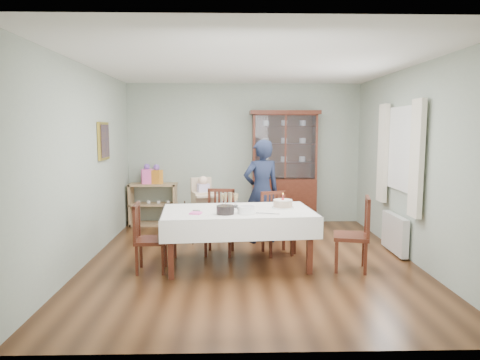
{
  "coord_description": "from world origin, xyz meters",
  "views": [
    {
      "loc": [
        -0.29,
        -5.83,
        1.84
      ],
      "look_at": [
        -0.14,
        0.2,
        1.11
      ],
      "focal_mm": 32.0,
      "sensor_mm": 36.0,
      "label": 1
    }
  ],
  "objects_px": {
    "chair_far_left": "(220,235)",
    "chair_end_left": "(150,251)",
    "sideboard": "(153,204)",
    "high_chair": "(204,215)",
    "chair_far_right": "(277,236)",
    "birthday_cake": "(283,204)",
    "china_cabinet": "(284,166)",
    "gift_bag_orange": "(157,175)",
    "woman": "(261,191)",
    "gift_bag_pink": "(147,175)",
    "dining_table": "(238,237)",
    "champagne_tray": "(229,203)",
    "chair_end_right": "(352,248)"
  },
  "relations": [
    {
      "from": "china_cabinet",
      "to": "chair_far_right",
      "type": "relative_size",
      "value": 2.4
    },
    {
      "from": "chair_far_left",
      "to": "champagne_tray",
      "type": "bearing_deg",
      "value": -62.96
    },
    {
      "from": "dining_table",
      "to": "gift_bag_orange",
      "type": "relative_size",
      "value": 5.65
    },
    {
      "from": "dining_table",
      "to": "gift_bag_orange",
      "type": "distance_m",
      "value": 2.95
    },
    {
      "from": "chair_far_right",
      "to": "birthday_cake",
      "type": "bearing_deg",
      "value": -100.23
    },
    {
      "from": "sideboard",
      "to": "chair_end_left",
      "type": "height_order",
      "value": "chair_end_left"
    },
    {
      "from": "chair_end_right",
      "to": "high_chair",
      "type": "distance_m",
      "value": 2.6
    },
    {
      "from": "woman",
      "to": "chair_end_left",
      "type": "bearing_deg",
      "value": 24.87
    },
    {
      "from": "china_cabinet",
      "to": "champagne_tray",
      "type": "relative_size",
      "value": 6.55
    },
    {
      "from": "champagne_tray",
      "to": "dining_table",
      "type": "bearing_deg",
      "value": -51.16
    },
    {
      "from": "chair_far_right",
      "to": "chair_end_left",
      "type": "distance_m",
      "value": 1.88
    },
    {
      "from": "chair_end_left",
      "to": "high_chair",
      "type": "xyz_separation_m",
      "value": [
        0.59,
        1.61,
        0.15
      ]
    },
    {
      "from": "birthday_cake",
      "to": "dining_table",
      "type": "bearing_deg",
      "value": -168.17
    },
    {
      "from": "chair_end_left",
      "to": "birthday_cake",
      "type": "bearing_deg",
      "value": -81.27
    },
    {
      "from": "gift_bag_pink",
      "to": "birthday_cake",
      "type": "bearing_deg",
      "value": -45.65
    },
    {
      "from": "sideboard",
      "to": "high_chair",
      "type": "bearing_deg",
      "value": -46.86
    },
    {
      "from": "chair_end_right",
      "to": "champagne_tray",
      "type": "bearing_deg",
      "value": -89.2
    },
    {
      "from": "sideboard",
      "to": "gift_bag_orange",
      "type": "distance_m",
      "value": 0.57
    },
    {
      "from": "high_chair",
      "to": "champagne_tray",
      "type": "height_order",
      "value": "high_chair"
    },
    {
      "from": "china_cabinet",
      "to": "gift_bag_orange",
      "type": "relative_size",
      "value": 5.88
    },
    {
      "from": "chair_far_right",
      "to": "chair_end_left",
      "type": "bearing_deg",
      "value": -171.4
    },
    {
      "from": "dining_table",
      "to": "birthday_cake",
      "type": "xyz_separation_m",
      "value": [
        0.62,
        0.13,
        0.43
      ]
    },
    {
      "from": "high_chair",
      "to": "gift_bag_orange",
      "type": "relative_size",
      "value": 2.87
    },
    {
      "from": "sideboard",
      "to": "gift_bag_orange",
      "type": "xyz_separation_m",
      "value": [
        0.08,
        -0.02,
        0.56
      ]
    },
    {
      "from": "chair_end_left",
      "to": "sideboard",
      "type": "bearing_deg",
      "value": 6.66
    },
    {
      "from": "gift_bag_pink",
      "to": "chair_far_right",
      "type": "bearing_deg",
      "value": -40.75
    },
    {
      "from": "champagne_tray",
      "to": "chair_end_left",
      "type": "bearing_deg",
      "value": -160.95
    },
    {
      "from": "gift_bag_orange",
      "to": "woman",
      "type": "bearing_deg",
      "value": -34.22
    },
    {
      "from": "woman",
      "to": "gift_bag_pink",
      "type": "bearing_deg",
      "value": -49.25
    },
    {
      "from": "chair_far_right",
      "to": "dining_table",
      "type": "bearing_deg",
      "value": -152.93
    },
    {
      "from": "chair_end_left",
      "to": "chair_far_left",
      "type": "bearing_deg",
      "value": -51.57
    },
    {
      "from": "chair_far_right",
      "to": "champagne_tray",
      "type": "distance_m",
      "value": 0.97
    },
    {
      "from": "dining_table",
      "to": "birthday_cake",
      "type": "bearing_deg",
      "value": 11.83
    },
    {
      "from": "dining_table",
      "to": "champagne_tray",
      "type": "bearing_deg",
      "value": 128.84
    },
    {
      "from": "dining_table",
      "to": "champagne_tray",
      "type": "distance_m",
      "value": 0.47
    },
    {
      "from": "chair_end_left",
      "to": "woman",
      "type": "distance_m",
      "value": 2.16
    },
    {
      "from": "chair_end_right",
      "to": "chair_far_left",
      "type": "bearing_deg",
      "value": -100.25
    },
    {
      "from": "china_cabinet",
      "to": "gift_bag_orange",
      "type": "distance_m",
      "value": 2.43
    },
    {
      "from": "chair_far_left",
      "to": "woman",
      "type": "height_order",
      "value": "woman"
    },
    {
      "from": "sideboard",
      "to": "gift_bag_pink",
      "type": "distance_m",
      "value": 0.58
    },
    {
      "from": "chair_end_right",
      "to": "high_chair",
      "type": "bearing_deg",
      "value": -115.03
    },
    {
      "from": "chair_end_left",
      "to": "high_chair",
      "type": "height_order",
      "value": "high_chair"
    },
    {
      "from": "chair_far_left",
      "to": "chair_end_left",
      "type": "height_order",
      "value": "chair_far_left"
    },
    {
      "from": "china_cabinet",
      "to": "chair_end_left",
      "type": "height_order",
      "value": "china_cabinet"
    },
    {
      "from": "sideboard",
      "to": "chair_end_right",
      "type": "bearing_deg",
      "value": -41.63
    },
    {
      "from": "chair_end_left",
      "to": "dining_table",
      "type": "bearing_deg",
      "value": -81.63
    },
    {
      "from": "china_cabinet",
      "to": "high_chair",
      "type": "distance_m",
      "value": 1.96
    },
    {
      "from": "chair_far_left",
      "to": "chair_far_right",
      "type": "distance_m",
      "value": 0.85
    },
    {
      "from": "chair_end_left",
      "to": "chair_far_right",
      "type": "bearing_deg",
      "value": -69.13
    },
    {
      "from": "china_cabinet",
      "to": "chair_far_left",
      "type": "relative_size",
      "value": 2.31
    }
  ]
}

